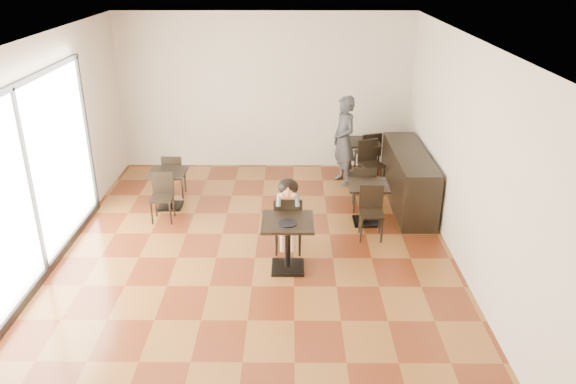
{
  "coord_description": "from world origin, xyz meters",
  "views": [
    {
      "loc": [
        0.55,
        -7.38,
        4.25
      ],
      "look_at": [
        0.5,
        0.2,
        1.0
      ],
      "focal_mm": 35.0,
      "sensor_mm": 36.0,
      "label": 1
    }
  ],
  "objects_px": {
    "chair_mid_b": "(371,214)",
    "chair_back_b": "(372,165)",
    "chair_mid_a": "(363,187)",
    "adult_patron": "(344,140)",
    "chair_back_a": "(367,153)",
    "cafe_table_back": "(360,159)",
    "cafe_table_mid": "(367,204)",
    "child": "(288,216)",
    "chair_left_b": "(162,198)",
    "chair_left_a": "(174,175)",
    "cafe_table_left": "(169,189)",
    "child_table": "(288,245)",
    "child_chair": "(288,223)"
  },
  "relations": [
    {
      "from": "cafe_table_back",
      "to": "chair_back_b",
      "type": "bearing_deg",
      "value": -74.27
    },
    {
      "from": "child",
      "to": "chair_back_a",
      "type": "bearing_deg",
      "value": 63.84
    },
    {
      "from": "chair_mid_a",
      "to": "adult_patron",
      "type": "bearing_deg",
      "value": -76.14
    },
    {
      "from": "child",
      "to": "chair_mid_b",
      "type": "bearing_deg",
      "value": 17.84
    },
    {
      "from": "cafe_table_back",
      "to": "chair_back_a",
      "type": "xyz_separation_m",
      "value": [
        0.15,
        0.16,
        0.08
      ]
    },
    {
      "from": "cafe_table_left",
      "to": "chair_mid_a",
      "type": "height_order",
      "value": "chair_mid_a"
    },
    {
      "from": "cafe_table_back",
      "to": "chair_back_a",
      "type": "height_order",
      "value": "chair_back_a"
    },
    {
      "from": "chair_left_a",
      "to": "chair_left_b",
      "type": "xyz_separation_m",
      "value": [
        0.0,
        -1.1,
        0.0
      ]
    },
    {
      "from": "chair_back_a",
      "to": "chair_back_b",
      "type": "distance_m",
      "value": 0.71
    },
    {
      "from": "chair_left_b",
      "to": "chair_left_a",
      "type": "bearing_deg",
      "value": 89.65
    },
    {
      "from": "chair_mid_a",
      "to": "cafe_table_back",
      "type": "bearing_deg",
      "value": -91.77
    },
    {
      "from": "chair_mid_a",
      "to": "cafe_table_mid",
      "type": "bearing_deg",
      "value": 92.64
    },
    {
      "from": "chair_mid_b",
      "to": "chair_mid_a",
      "type": "bearing_deg",
      "value": 92.64
    },
    {
      "from": "child_chair",
      "to": "chair_back_a",
      "type": "bearing_deg",
      "value": -116.16
    },
    {
      "from": "cafe_table_mid",
      "to": "cafe_table_left",
      "type": "xyz_separation_m",
      "value": [
        -3.47,
        0.61,
        -0.01
      ]
    },
    {
      "from": "adult_patron",
      "to": "cafe_table_back",
      "type": "height_order",
      "value": "adult_patron"
    },
    {
      "from": "child",
      "to": "chair_mid_a",
      "type": "relative_size",
      "value": 1.38
    },
    {
      "from": "child",
      "to": "chair_mid_a",
      "type": "bearing_deg",
      "value": 49.09
    },
    {
      "from": "child_table",
      "to": "adult_patron",
      "type": "height_order",
      "value": "adult_patron"
    },
    {
      "from": "chair_left_b",
      "to": "chair_back_a",
      "type": "bearing_deg",
      "value": 30.32
    },
    {
      "from": "child_chair",
      "to": "adult_patron",
      "type": "height_order",
      "value": "adult_patron"
    },
    {
      "from": "chair_left_a",
      "to": "child_chair",
      "type": "bearing_deg",
      "value": 134.76
    },
    {
      "from": "child_chair",
      "to": "chair_left_b",
      "type": "relative_size",
      "value": 1.13
    },
    {
      "from": "chair_back_b",
      "to": "adult_patron",
      "type": "bearing_deg",
      "value": 134.59
    },
    {
      "from": "chair_back_a",
      "to": "chair_mid_a",
      "type": "bearing_deg",
      "value": 60.84
    },
    {
      "from": "cafe_table_back",
      "to": "chair_back_a",
      "type": "relative_size",
      "value": 0.83
    },
    {
      "from": "adult_patron",
      "to": "chair_left_b",
      "type": "xyz_separation_m",
      "value": [
        -3.21,
        -1.76,
        -0.46
      ]
    },
    {
      "from": "child_table",
      "to": "chair_mid_b",
      "type": "relative_size",
      "value": 0.91
    },
    {
      "from": "child_chair",
      "to": "cafe_table_left",
      "type": "distance_m",
      "value": 2.67
    },
    {
      "from": "child_chair",
      "to": "chair_left_b",
      "type": "xyz_separation_m",
      "value": [
        -2.14,
        1.03,
        -0.05
      ]
    },
    {
      "from": "child",
      "to": "chair_left_b",
      "type": "bearing_deg",
      "value": 154.22
    },
    {
      "from": "adult_patron",
      "to": "chair_left_a",
      "type": "xyz_separation_m",
      "value": [
        -3.21,
        -0.66,
        -0.46
      ]
    },
    {
      "from": "cafe_table_left",
      "to": "chair_mid_a",
      "type": "relative_size",
      "value": 0.81
    },
    {
      "from": "child_chair",
      "to": "cafe_table_back",
      "type": "bearing_deg",
      "value": -114.99
    },
    {
      "from": "child_table",
      "to": "chair_left_b",
      "type": "bearing_deg",
      "value": 143.52
    },
    {
      "from": "adult_patron",
      "to": "cafe_table_left",
      "type": "xyz_separation_m",
      "value": [
        -3.21,
        -1.21,
        -0.53
      ]
    },
    {
      "from": "child_table",
      "to": "cafe_table_left",
      "type": "relative_size",
      "value": 1.13
    },
    {
      "from": "chair_back_b",
      "to": "cafe_table_mid",
      "type": "bearing_deg",
      "value": -120.05
    },
    {
      "from": "cafe_table_mid",
      "to": "chair_back_b",
      "type": "height_order",
      "value": "chair_back_b"
    },
    {
      "from": "chair_mid_b",
      "to": "chair_back_a",
      "type": "bearing_deg",
      "value": 87.07
    },
    {
      "from": "chair_mid_b",
      "to": "chair_back_b",
      "type": "height_order",
      "value": "chair_back_b"
    },
    {
      "from": "chair_mid_a",
      "to": "chair_left_b",
      "type": "bearing_deg",
      "value": 10.7
    },
    {
      "from": "chair_back_a",
      "to": "chair_left_b",
      "type": "bearing_deg",
      "value": 10.59
    },
    {
      "from": "cafe_table_left",
      "to": "chair_left_a",
      "type": "bearing_deg",
      "value": 90.0
    },
    {
      "from": "child_chair",
      "to": "cafe_table_left",
      "type": "relative_size",
      "value": 1.36
    },
    {
      "from": "chair_back_a",
      "to": "chair_left_a",
      "type": "bearing_deg",
      "value": -3.43
    },
    {
      "from": "child",
      "to": "chair_mid_a",
      "type": "distance_m",
      "value": 2.03
    },
    {
      "from": "child_table",
      "to": "child",
      "type": "distance_m",
      "value": 0.58
    },
    {
      "from": "child_table",
      "to": "cafe_table_back",
      "type": "relative_size",
      "value": 1.02
    },
    {
      "from": "cafe_table_left",
      "to": "chair_left_a",
      "type": "height_order",
      "value": "chair_left_a"
    }
  ]
}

